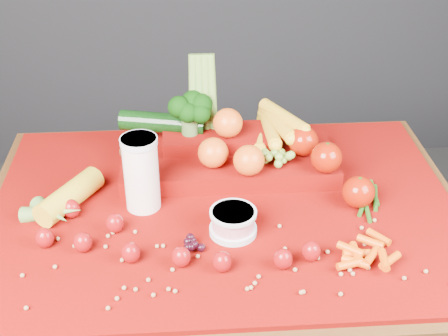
{
  "coord_description": "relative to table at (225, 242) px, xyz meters",
  "views": [
    {
      "loc": [
        -0.08,
        -1.15,
        1.58
      ],
      "look_at": [
        0.0,
        0.02,
        0.85
      ],
      "focal_mm": 50.0,
      "sensor_mm": 36.0,
      "label": 1
    }
  ],
  "objects": [
    {
      "name": "strawberry_scatter",
      "position": [
        -0.15,
        -0.14,
        0.13
      ],
      "size": [
        0.58,
        0.28,
        0.05
      ],
      "color": "#8E0C00",
      "rests_on": "red_cloth"
    },
    {
      "name": "soybean_scatter",
      "position": [
        0.0,
        -0.2,
        0.11
      ],
      "size": [
        0.84,
        0.24,
        0.01
      ],
      "primitive_type": null,
      "color": "#A57547",
      "rests_on": "red_cloth"
    },
    {
      "name": "yogurt_bowl",
      "position": [
        0.01,
        -0.1,
        0.14
      ],
      "size": [
        0.1,
        0.1,
        0.06
      ],
      "rotation": [
        0.0,
        0.0,
        -0.03
      ],
      "color": "silver",
      "rests_on": "red_cloth"
    },
    {
      "name": "table",
      "position": [
        0.0,
        0.0,
        0.0
      ],
      "size": [
        1.1,
        0.8,
        0.75
      ],
      "color": "#3D200E",
      "rests_on": "ground"
    },
    {
      "name": "potato",
      "position": [
        -0.2,
        0.2,
        0.14
      ],
      "size": [
        0.09,
        0.07,
        0.06
      ],
      "primitive_type": "ellipsoid",
      "color": "brown",
      "rests_on": "red_cloth"
    },
    {
      "name": "corn_ear",
      "position": [
        -0.37,
        -0.01,
        0.13
      ],
      "size": [
        0.25,
        0.27,
        0.06
      ],
      "rotation": [
        0.0,
        0.0,
        1.01
      ],
      "color": "gold",
      "rests_on": "red_cloth"
    },
    {
      "name": "red_cloth",
      "position": [
        0.0,
        0.0,
        0.1
      ],
      "size": [
        1.05,
        0.75,
        0.01
      ],
      "primitive_type": "cube",
      "color": "#6D0403",
      "rests_on": "table"
    },
    {
      "name": "produce_mound",
      "position": [
        0.04,
        0.16,
        0.17
      ],
      "size": [
        0.59,
        0.37,
        0.27
      ],
      "color": "#6D0403",
      "rests_on": "red_cloth"
    },
    {
      "name": "milk_glass",
      "position": [
        -0.18,
        0.01,
        0.2
      ],
      "size": [
        0.08,
        0.08,
        0.18
      ],
      "rotation": [
        0.0,
        0.0,
        0.37
      ],
      "color": "white",
      "rests_on": "red_cloth"
    },
    {
      "name": "green_bean_pile",
      "position": [
        0.33,
        -0.01,
        0.11
      ],
      "size": [
        0.14,
        0.12,
        0.01
      ],
      "primitive_type": null,
      "color": "#204F12",
      "rests_on": "red_cloth"
    },
    {
      "name": "dark_grape_cluster",
      "position": [
        -0.07,
        -0.15,
        0.12
      ],
      "size": [
        0.06,
        0.05,
        0.03
      ],
      "primitive_type": null,
      "color": "black",
      "rests_on": "red_cloth"
    },
    {
      "name": "baby_carrot_pile",
      "position": [
        0.28,
        -0.19,
        0.12
      ],
      "size": [
        0.17,
        0.17,
        0.03
      ],
      "primitive_type": null,
      "color": "#D64D07",
      "rests_on": "red_cloth"
    }
  ]
}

